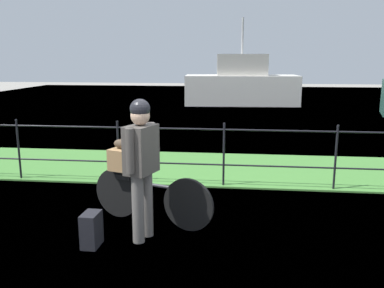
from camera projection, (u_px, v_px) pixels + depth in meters
ground_plane at (217, 239)px, 4.86m from camera, size 60.00×60.00×0.00m
grass_strip at (225, 168)px, 7.93m from camera, size 27.00×2.40×0.03m
harbor_water at (232, 112)px, 16.16m from camera, size 30.00×30.00×0.00m
iron_fence at (224, 150)px, 6.72m from camera, size 18.04×0.04×1.09m
bicycle_main at (150, 197)px, 5.29m from camera, size 1.67×0.61×0.68m
wooden_crate at (124, 159)px, 5.36m from camera, size 0.40×0.39×0.28m
terrier_dog at (125, 143)px, 5.30m from camera, size 0.32×0.22×0.18m
cyclist_person at (141, 158)px, 4.68m from camera, size 0.38×0.52×1.68m
backpack_on_paving at (91, 230)px, 4.66m from camera, size 0.19×0.29×0.40m
moored_boat_mid at (241, 85)px, 18.70m from camera, size 5.22×2.32×3.89m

